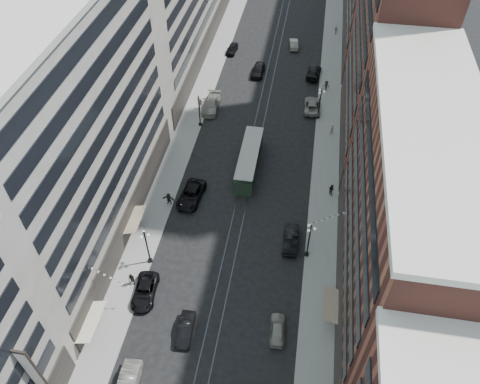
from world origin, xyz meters
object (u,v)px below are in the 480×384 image
Objects in this scene: lamppost_sw_mid at (199,110)px; pedestrian_6 at (201,103)px; streetcar at (249,161)px; pedestrian_7 at (331,189)px; car_4 at (278,329)px; lamppost_se_mid at (320,103)px; car_8 at (211,104)px; lamppost_sw_far at (147,246)px; lamppost_se_far at (309,240)px; car_7 at (191,195)px; car_11 at (312,105)px; car_12 at (314,72)px; car_13 at (258,70)px; car_5 at (186,329)px; car_10 at (290,239)px; car_2 at (145,291)px; pedestrian_extra_0 at (336,30)px; car_14 at (294,44)px; pedestrian_5 at (169,199)px; pedestrian_9 at (326,86)px; pedestrian_2 at (132,280)px; car_9 at (232,49)px; pedestrian_8 at (332,129)px.

lamppost_sw_mid is 2.85× the size of pedestrian_6.
streetcar reaches higher than pedestrian_7.
pedestrian_6 reaches higher than car_4.
lamppost_se_mid reaches higher than car_8.
lamppost_sw_far reaches higher than car_4.
lamppost_se_far is 0.93× the size of car_7.
car_12 is at bearing -90.06° from car_11.
pedestrian_7 reaches higher than car_7.
car_8 is 26.29m from pedestrian_7.
car_4 is 41.73m from pedestrian_6.
car_12 is at bearing 8.07° from car_13.
car_10 is at bearing 51.30° from car_5.
lamppost_se_mid is 19.42m from pedestrian_6.
car_12 is (16.21, 49.21, 0.07)m from car_2.
car_13 is 32.00m from pedestrian_7.
car_2 is (0.80, -31.51, -2.37)m from lamppost_sw_mid.
lamppost_se_mid is 26.57m from car_10.
car_4 is 2.09× the size of pedestrian_6.
streetcar is 6.37× the size of pedestrian_extra_0.
car_7 is at bearing -55.78° from car_4.
lamppost_se_far is at bearing -57.17° from streetcar.
car_8 is 25.73m from car_14.
car_13 is at bearing -15.83° from pedestrian_7.
pedestrian_5 reaches higher than car_10.
lamppost_sw_far is 2.85× the size of pedestrian_6.
car_12 is (14.61, 33.73, -0.03)m from car_7.
car_8 is at bearing 8.41° from pedestrian_7.
lamppost_se_far is 32.95m from car_8.
lamppost_sw_far is 44.32m from car_13.
lamppost_se_mid is at bearing 0.30° from car_8.
pedestrian_9 is (3.37, 46.87, 0.38)m from car_4.
pedestrian_5 is at bearing -129.82° from lamppost_se_mid.
lamppost_se_mid is 1.00× the size of car_12.
lamppost_sw_far is 5.15m from car_2.
car_14 is (10.20, 43.65, -0.09)m from car_7.
car_14 is at bearing 104.38° from lamppost_se_mid.
lamppost_se_far is 36.29m from pedestrian_9.
pedestrian_extra_0 reaches higher than pedestrian_2.
car_7 is (1.60, 15.48, 0.10)m from car_2.
car_9 is at bearing 132.94° from lamppost_se_mid.
pedestrian_8 is (4.36, 22.42, 0.26)m from car_10.
pedestrian_2 reaches higher than car_9.
lamppost_se_mid reaches higher than car_2.
car_8 is 3.37× the size of pedestrian_5.
pedestrian_2 is at bearing 76.50° from pedestrian_6.
pedestrian_5 is 0.99× the size of pedestrian_9.
car_12 is (17.01, 44.71, -2.30)m from lamppost_sw_far.
car_4 is at bearing 123.39° from pedestrian_extra_0.
lamppost_se_far is 40.79m from car_12.
car_9 is 17.23m from car_12.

